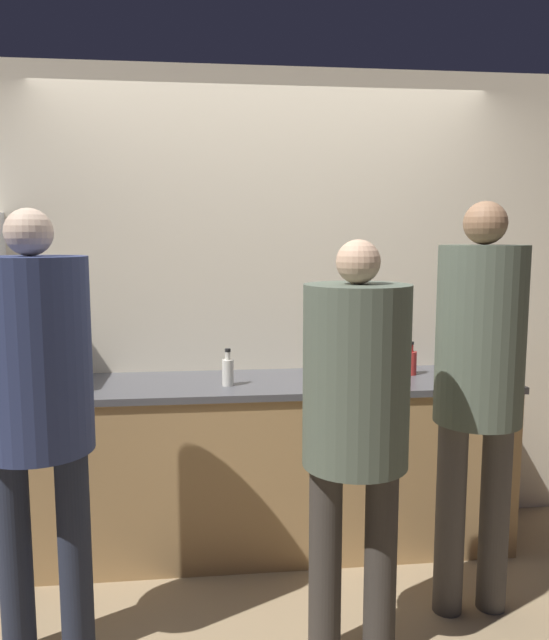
{
  "coord_description": "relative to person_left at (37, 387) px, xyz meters",
  "views": [
    {
      "loc": [
        -0.34,
        -2.88,
        1.67
      ],
      "look_at": [
        0.0,
        0.14,
        1.27
      ],
      "focal_mm": 35.0,
      "sensor_mm": 36.0,
      "label": 1
    }
  ],
  "objects": [
    {
      "name": "wall_back",
      "position": [
        0.98,
        1.12,
        0.19
      ],
      "size": [
        5.2,
        0.06,
        2.6
      ],
      "color": "beige",
      "rests_on": "ground_plane"
    },
    {
      "name": "bottle_dark",
      "position": [
        1.55,
        0.59,
        -0.09
      ],
      "size": [
        0.07,
        0.07,
        0.23
      ],
      "color": "#333338",
      "rests_on": "counter"
    },
    {
      "name": "person_left",
      "position": [
        0.0,
        0.0,
        0.0
      ],
      "size": [
        0.42,
        0.42,
        1.78
      ],
      "color": "#232838",
      "rests_on": "ground_plane"
    },
    {
      "name": "utensil_crock",
      "position": [
        -0.19,
        0.91,
        -0.11
      ],
      "size": [
        0.11,
        0.11,
        0.28
      ],
      "color": "#3D424C",
      "rests_on": "counter"
    },
    {
      "name": "bottle_clear",
      "position": [
        0.76,
        0.71,
        -0.11
      ],
      "size": [
        0.06,
        0.06,
        0.19
      ],
      "color": "silver",
      "rests_on": "counter"
    },
    {
      "name": "counter",
      "position": [
        0.98,
        0.82,
        -0.64
      ],
      "size": [
        2.57,
        0.64,
        0.92
      ],
      "color": "tan",
      "rests_on": "ground_plane"
    },
    {
      "name": "person_right",
      "position": [
        1.82,
        0.11,
        0.0
      ],
      "size": [
        0.37,
        0.37,
        1.83
      ],
      "color": "#4C4742",
      "rests_on": "ground_plane"
    },
    {
      "name": "ground_plane",
      "position": [
        0.98,
        0.46,
        -1.11
      ],
      "size": [
        14.0,
        14.0,
        0.0
      ],
      "primitive_type": "plane",
      "color": "#9E8460"
    },
    {
      "name": "cup_blue",
      "position": [
        1.55,
        0.76,
        -0.14
      ],
      "size": [
        0.08,
        0.08,
        0.08
      ],
      "color": "#335184",
      "rests_on": "counter"
    },
    {
      "name": "bottle_red",
      "position": [
        1.77,
        0.86,
        -0.11
      ],
      "size": [
        0.07,
        0.07,
        0.18
      ],
      "color": "red",
      "rests_on": "counter"
    },
    {
      "name": "person_center",
      "position": [
        1.21,
        -0.14,
        -0.08
      ],
      "size": [
        0.41,
        0.41,
        1.67
      ],
      "color": "#38332D",
      "rests_on": "ground_plane"
    },
    {
      "name": "fruit_bowl",
      "position": [
        1.55,
        0.99,
        -0.13
      ],
      "size": [
        0.29,
        0.29,
        0.14
      ],
      "color": "brown",
      "rests_on": "counter"
    }
  ]
}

